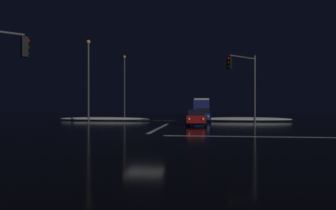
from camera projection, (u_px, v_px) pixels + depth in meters
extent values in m
cube|color=black|center=(145.00, 136.00, 21.19)|extent=(120.00, 120.00, 0.10)
cube|color=white|center=(162.00, 127.00, 29.19)|extent=(0.35, 13.79, 0.01)
cube|color=yellow|center=(174.00, 121.00, 40.71)|extent=(22.00, 0.15, 0.01)
cube|color=white|center=(270.00, 137.00, 20.22)|extent=(13.79, 0.40, 0.01)
ellipsoid|color=white|center=(104.00, 119.00, 40.47)|extent=(11.86, 1.50, 0.47)
ellipsoid|color=white|center=(245.00, 119.00, 38.69)|extent=(11.21, 1.50, 0.53)
cube|color=maroon|center=(197.00, 119.00, 31.53)|extent=(1.80, 4.20, 0.70)
cube|color=black|center=(197.00, 112.00, 31.72)|extent=(1.60, 2.00, 0.55)
cylinder|color=black|center=(206.00, 123.00, 29.88)|extent=(0.22, 0.64, 0.64)
cylinder|color=black|center=(187.00, 123.00, 30.09)|extent=(0.22, 0.64, 0.64)
cylinder|color=black|center=(206.00, 121.00, 32.96)|extent=(0.22, 0.64, 0.64)
cylinder|color=black|center=(188.00, 121.00, 33.17)|extent=(0.22, 0.64, 0.64)
sphere|color=#F9EFC6|center=(203.00, 119.00, 29.34)|extent=(0.22, 0.22, 0.22)
sphere|color=#F9EFC6|center=(189.00, 119.00, 29.50)|extent=(0.22, 0.22, 0.22)
cube|color=navy|center=(202.00, 116.00, 38.01)|extent=(1.80, 4.20, 0.70)
cube|color=black|center=(202.00, 111.00, 38.21)|extent=(1.60, 2.00, 0.55)
cylinder|color=black|center=(210.00, 120.00, 36.37)|extent=(0.22, 0.64, 0.64)
cylinder|color=black|center=(194.00, 120.00, 36.58)|extent=(0.22, 0.64, 0.64)
cylinder|color=black|center=(210.00, 119.00, 39.44)|extent=(0.22, 0.64, 0.64)
cylinder|color=black|center=(195.00, 118.00, 39.66)|extent=(0.22, 0.64, 0.64)
sphere|color=#F9EFC6|center=(208.00, 116.00, 35.83)|extent=(0.22, 0.22, 0.22)
sphere|color=#F9EFC6|center=(196.00, 116.00, 35.98)|extent=(0.22, 0.22, 0.22)
cube|color=black|center=(203.00, 114.00, 44.57)|extent=(1.80, 4.20, 0.70)
cube|color=black|center=(203.00, 110.00, 44.77)|extent=(1.60, 2.00, 0.55)
cylinder|color=black|center=(210.00, 117.00, 42.92)|extent=(0.22, 0.64, 0.64)
cylinder|color=black|center=(196.00, 117.00, 43.14)|extent=(0.22, 0.64, 0.64)
cylinder|color=black|center=(209.00, 117.00, 46.00)|extent=(0.22, 0.64, 0.64)
cylinder|color=black|center=(197.00, 116.00, 46.21)|extent=(0.22, 0.64, 0.64)
sphere|color=#F9EFC6|center=(208.00, 115.00, 42.39)|extent=(0.22, 0.22, 0.22)
sphere|color=#F9EFC6|center=(198.00, 115.00, 42.54)|extent=(0.22, 0.22, 0.22)
cube|color=navy|center=(201.00, 107.00, 48.86)|extent=(2.40, 2.20, 2.30)
cube|color=silver|center=(202.00, 106.00, 53.33)|extent=(2.40, 5.00, 2.60)
cylinder|color=black|center=(209.00, 115.00, 49.32)|extent=(0.28, 0.96, 0.96)
cylinder|color=black|center=(194.00, 115.00, 49.60)|extent=(0.28, 0.96, 0.96)
cylinder|color=black|center=(209.00, 114.00, 53.98)|extent=(0.28, 0.96, 0.96)
cylinder|color=black|center=(195.00, 114.00, 54.27)|extent=(0.28, 0.96, 0.96)
sphere|color=#F9EFC6|center=(207.00, 111.00, 47.62)|extent=(0.26, 0.26, 0.26)
sphere|color=#F9EFC6|center=(196.00, 111.00, 47.82)|extent=(0.26, 0.26, 0.26)
cube|color=black|center=(24.00, 47.00, 16.50)|extent=(0.46, 0.46, 1.05)
sphere|color=red|center=(28.00, 41.00, 16.59)|extent=(0.22, 0.22, 0.22)
sphere|color=black|center=(28.00, 47.00, 16.59)|extent=(0.22, 0.22, 0.22)
sphere|color=black|center=(28.00, 54.00, 16.59)|extent=(0.22, 0.22, 0.22)
cylinder|color=#4C4C51|center=(255.00, 92.00, 28.58)|extent=(0.18, 0.18, 6.51)
cylinder|color=#4C4C51|center=(243.00, 57.00, 27.52)|extent=(2.51, 2.51, 0.12)
cube|color=black|center=(229.00, 63.00, 26.46)|extent=(0.46, 0.46, 1.05)
sphere|color=red|center=(228.00, 58.00, 26.36)|extent=(0.22, 0.22, 0.22)
sphere|color=black|center=(228.00, 63.00, 26.36)|extent=(0.22, 0.22, 0.22)
sphere|color=black|center=(228.00, 67.00, 26.36)|extent=(0.22, 0.22, 0.22)
cylinder|color=#424247|center=(124.00, 88.00, 51.72)|extent=(0.20, 0.20, 9.71)
sphere|color=#F9AD47|center=(124.00, 57.00, 51.71)|extent=(0.44, 0.44, 0.44)
cylinder|color=#424247|center=(88.00, 83.00, 35.83)|extent=(0.20, 0.20, 9.01)
sphere|color=#F9AD47|center=(88.00, 42.00, 35.83)|extent=(0.44, 0.44, 0.44)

